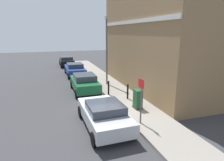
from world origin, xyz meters
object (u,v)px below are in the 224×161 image
Objects in this scene: bollard_near_cabinet at (128,91)px; car_blue at (75,69)px; car_silver at (104,114)px; car_green at (85,83)px; car_black at (67,61)px; lamppost at (107,48)px; utility_cabinet at (138,100)px; street_sign at (141,94)px; bollard_far_kerb at (109,87)px.

car_blue is at bearing 104.01° from bollard_near_cabinet.
car_green reaches higher than car_silver.
car_green is at bearing -178.69° from car_black.
lamppost is (2.38, 7.43, 2.60)m from car_silver.
car_blue is at bearing 101.31° from utility_cabinet.
utility_cabinet is at bearing 68.51° from street_sign.
bollard_near_cabinet is at bearing -53.09° from bollard_far_kerb.
street_sign is (0.15, -4.92, 0.96)m from bollard_far_kerb.
utility_cabinet is 2.20m from street_sign.
car_black is at bearing 95.13° from street_sign.
car_green reaches higher than bollard_near_cabinet.
bollard_far_kerb is at bearing 91.70° from street_sign.
car_silver reaches higher than utility_cabinet.
bollard_near_cabinet is 0.45× the size of street_sign.
bollard_far_kerb is (-0.87, 3.09, 0.02)m from utility_cabinet.
car_silver and car_black have the same top height.
car_blue is at bearing 99.58° from bollard_far_kerb.
car_silver is 3.65× the size of utility_cabinet.
bollard_far_kerb is at bearing -173.11° from car_black.
bollard_near_cabinet is (0.10, 1.80, 0.02)m from utility_cabinet.
bollard_far_kerb is (-0.97, 1.29, 0.00)m from bollard_near_cabinet.
car_green is 12.88m from car_black.
bollard_far_kerb is 3.98m from lamppost.
street_sign reaches higher than car_black.
car_silver reaches higher than bollard_near_cabinet.
car_silver is at bearing 178.23° from car_blue.
bollard_far_kerb is at bearing -170.89° from car_blue.
bollard_near_cabinet is 0.18× the size of lamppost.
car_silver is at bearing -107.79° from lamppost.
bollard_near_cabinet is (2.60, 3.22, 0.00)m from car_silver.
car_green is (0.19, 6.20, 0.05)m from car_silver.
lamppost reaches higher than bollard_near_cabinet.
car_silver is 0.97× the size of car_blue.
street_sign is 8.03m from lamppost.
bollard_near_cabinet is 3.85m from street_sign.
car_blue reaches higher than bollard_near_cabinet.
lamppost reaches higher than car_silver.
car_silver is 4.80m from bollard_far_kerb.
car_blue is at bearing -2.45° from car_silver.
lamppost is (2.35, -11.64, 2.59)m from car_black.
lamppost is (2.10, -5.10, 2.59)m from car_blue.
car_black is at bearing 97.97° from utility_cabinet.
street_sign reaches higher than bollard_near_cabinet.
lamppost is (-0.12, 6.01, 2.62)m from utility_cabinet.
utility_cabinet is at bearing -171.42° from car_black.
utility_cabinet is 1.11× the size of bollard_far_kerb.
car_silver is at bearing 178.32° from car_green.
car_silver is 1.82× the size of street_sign.
car_green is at bearing 103.54° from street_sign.
utility_cabinet is at bearing -61.54° from car_silver.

